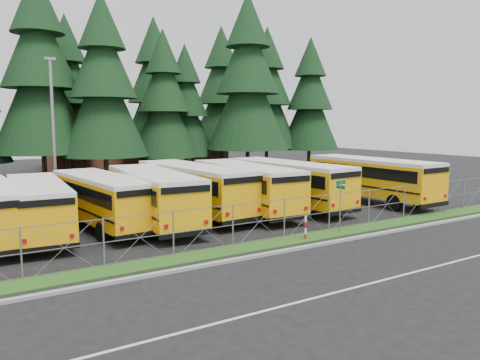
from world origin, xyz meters
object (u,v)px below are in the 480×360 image
Objects in this scene: bus_1 at (37,209)px; street_sign at (340,195)px; bus_3 at (151,198)px; bus_2 at (100,201)px; bus_6 at (284,185)px; light_standard at (53,126)px; striped_bollard at (306,228)px; bus_4 at (191,190)px; bus_5 at (242,188)px; bus_east at (367,180)px.

street_sign is (13.35, -7.76, 0.63)m from bus_1.
bus_3 is (5.89, -0.46, 0.12)m from bus_1.
bus_2 is 0.93× the size of bus_6.
bus_1 is 1.06× the size of light_standard.
street_sign is 2.76m from striped_bollard.
bus_1 is at bearing 149.85° from street_sign.
bus_2 is 9.19× the size of striped_bollard.
bus_4 is at bearing -1.70° from bus_2.
bus_2 is at bearing -86.25° from light_standard.
striped_bollard is at bearing -95.24° from bus_5.
striped_bollard is (11.00, -7.85, -0.80)m from bus_1.
bus_6 reaches higher than bus_2.
bus_3 is 0.99× the size of bus_5.
bus_east is 10.62m from street_sign.
bus_6 is at bearing -8.30° from bus_2.
bus_2 is 0.92× the size of bus_4.
bus_5 is at bearing -45.23° from light_standard.
bus_4 is 9.99× the size of striped_bollard.
bus_1 is 0.90× the size of bus_6.
light_standard is (2.65, 9.41, 4.10)m from bus_1.
bus_2 is 9.97m from light_standard.
bus_2 is at bearing 133.52° from striped_bollard.
bus_3 is 10.45m from street_sign.
bus_2 is 8.91m from bus_5.
bus_east reaches higher than bus_2.
light_standard is at bearing 138.05° from bus_5.
bus_3 is 0.98× the size of bus_6.
bus_2 reaches higher than bus_1.
bus_1 is 15.46m from street_sign.
bus_3 is 0.97× the size of bus_4.
bus_1 is 8.95m from bus_4.
bus_4 is at bearing 24.53° from bus_3.
bus_4 is at bearing 103.66° from striped_bollard.
bus_1 is at bearing 175.66° from bus_6.
bus_east is (9.83, -1.41, 0.04)m from bus_5.
bus_east is 1.19× the size of light_standard.
bus_2 is 5.69m from bus_4.
bus_2 is 18.82m from bus_east.
bus_4 is 11.43m from light_standard.
bus_east is 4.30× the size of street_sign.
striped_bollard is at bearing -51.96° from bus_2.
striped_bollard is at bearing -177.81° from street_sign.
bus_2 is 0.91× the size of bus_east.
bus_6 is at bearing -37.24° from light_standard.
street_sign is 20.52m from light_standard.
bus_6 is (3.25, -0.12, 0.02)m from bus_5.
light_standard is at bearing 139.48° from bus_6.
bus_5 is 9.93m from bus_east.
street_sign is at bearing -26.30° from bus_1.
bus_3 is 6.26m from bus_5.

